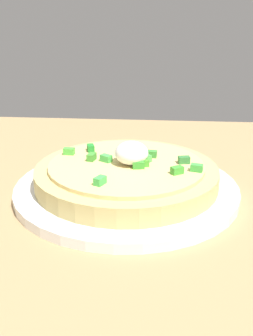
# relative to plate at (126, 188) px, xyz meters

# --- Properties ---
(dining_table) EXTENTS (1.18, 0.89, 0.03)m
(dining_table) POSITION_rel_plate_xyz_m (0.05, 0.10, -0.02)
(dining_table) COLOR tan
(dining_table) RESTS_ON ground
(plate) EXTENTS (0.26, 0.26, 0.01)m
(plate) POSITION_rel_plate_xyz_m (0.00, 0.00, 0.00)
(plate) COLOR white
(plate) RESTS_ON dining_table
(pizza) EXTENTS (0.21, 0.21, 0.05)m
(pizza) POSITION_rel_plate_xyz_m (-0.00, 0.00, 0.02)
(pizza) COLOR tan
(pizza) RESTS_ON plate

